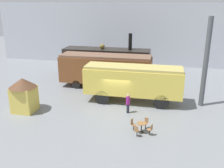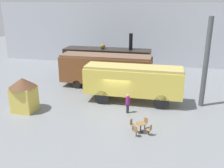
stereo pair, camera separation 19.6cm
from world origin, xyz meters
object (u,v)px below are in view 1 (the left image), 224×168
(steam_locomotive, at_px, (107,60))
(passenger_coach_vintage, at_px, (133,80))
(passenger_coach_wooden, at_px, (106,69))
(ticket_kiosk, at_px, (24,93))
(cafe_table_near, at_px, (141,126))
(cafe_chair_0, at_px, (133,124))
(visitor_person, at_px, (128,103))

(steam_locomotive, relative_size, passenger_coach_vintage, 1.18)
(steam_locomotive, relative_size, passenger_coach_wooden, 1.07)
(passenger_coach_wooden, relative_size, ticket_kiosk, 3.33)
(cafe_table_near, bearing_deg, cafe_chair_0, 157.94)
(steam_locomotive, height_order, passenger_coach_wooden, steam_locomotive)
(steam_locomotive, xyz_separation_m, cafe_table_near, (5.73, -13.31, -1.58))
(passenger_coach_wooden, height_order, visitor_person, passenger_coach_wooden)
(cafe_table_near, bearing_deg, passenger_coach_vintage, 103.87)
(steam_locomotive, height_order, cafe_table_near, steam_locomotive)
(cafe_table_near, bearing_deg, steam_locomotive, 113.29)
(steam_locomotive, height_order, ticket_kiosk, steam_locomotive)
(passenger_coach_vintage, distance_m, cafe_chair_0, 5.69)
(visitor_person, bearing_deg, cafe_table_near, -65.00)
(visitor_person, bearing_deg, ticket_kiosk, -170.58)
(cafe_table_near, xyz_separation_m, visitor_person, (-1.47, 3.16, 0.38))
(cafe_table_near, height_order, cafe_chair_0, cafe_chair_0)
(passenger_coach_vintage, xyz_separation_m, cafe_table_near, (1.40, -5.67, -1.61))
(cafe_chair_0, xyz_separation_m, ticket_kiosk, (-9.65, 1.41, 1.16))
(passenger_coach_wooden, bearing_deg, steam_locomotive, 101.58)
(passenger_coach_wooden, xyz_separation_m, passenger_coach_vintage, (3.54, -3.79, 0.06))
(ticket_kiosk, bearing_deg, passenger_coach_vintage, 24.07)
(steam_locomotive, xyz_separation_m, passenger_coach_vintage, (4.33, -7.64, 0.03))
(visitor_person, bearing_deg, passenger_coach_vintage, 88.40)
(cafe_table_near, bearing_deg, passenger_coach_wooden, 117.58)
(ticket_kiosk, bearing_deg, passenger_coach_wooden, 55.30)
(steam_locomotive, distance_m, passenger_coach_vintage, 8.78)
(passenger_coach_wooden, relative_size, visitor_person, 5.84)
(passenger_coach_wooden, xyz_separation_m, cafe_table_near, (4.94, -9.46, -1.55))
(cafe_chair_0, bearing_deg, passenger_coach_vintage, 119.73)
(passenger_coach_wooden, xyz_separation_m, visitor_person, (3.47, -6.30, -1.17))
(passenger_coach_vintage, height_order, cafe_table_near, passenger_coach_vintage)
(cafe_table_near, bearing_deg, ticket_kiosk, 170.71)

